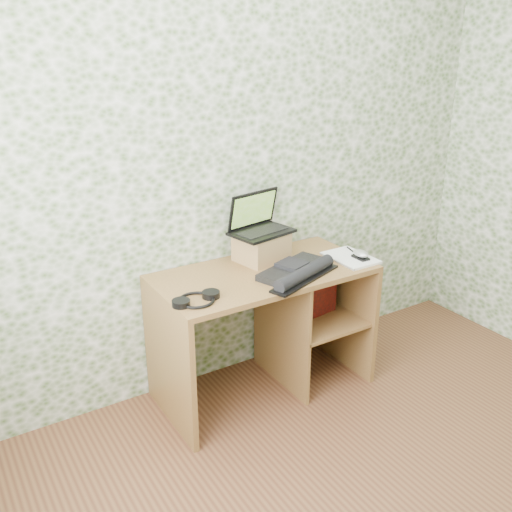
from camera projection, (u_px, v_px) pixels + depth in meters
wall_back at (234, 161)px, 3.15m from camera, size 3.50×0.00×3.50m
desk at (272, 310)px, 3.27m from camera, size 1.20×0.60×0.75m
riser at (262, 247)px, 3.23m from camera, size 0.30×0.27×0.16m
laptop at (258, 223)px, 3.21m from camera, size 0.38×0.30×0.23m
keyboard at (298, 271)px, 3.05m from camera, size 0.51×0.40×0.07m
headphones at (196, 299)px, 2.75m from camera, size 0.25×0.19×0.03m
notepad at (350, 258)px, 3.28m from camera, size 0.21×0.30×0.01m
mouse at (361, 255)px, 3.24m from camera, size 0.07×0.11×0.04m
pen at (352, 251)px, 3.35m from camera, size 0.04×0.14×0.01m
red_box at (316, 290)px, 3.37m from camera, size 0.27×0.12×0.31m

